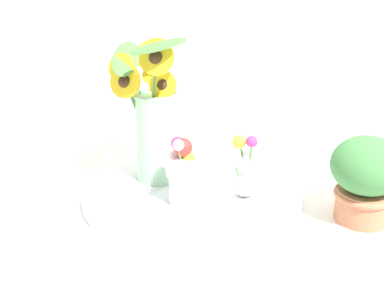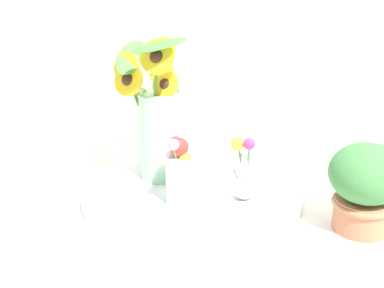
{
  "view_description": "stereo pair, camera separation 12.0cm",
  "coord_description": "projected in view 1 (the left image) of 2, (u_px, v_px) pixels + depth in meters",
  "views": [
    {
      "loc": [
        0.42,
        -0.95,
        0.58
      ],
      "look_at": [
        -0.01,
        0.07,
        0.13
      ],
      "focal_mm": 50.0,
      "sensor_mm": 36.0,
      "label": 1
    },
    {
      "loc": [
        0.53,
        -0.9,
        0.58
      ],
      "look_at": [
        -0.01,
        0.07,
        0.13
      ],
      "focal_mm": 50.0,
      "sensor_mm": 36.0,
      "label": 2
    }
  ],
  "objects": [
    {
      "name": "mason_jar_sunflowers",
      "position": [
        155.0,
        121.0,
        1.25
      ],
      "size": [
        0.22,
        0.24,
        0.36
      ],
      "color": "#99CC9E",
      "rests_on": "serving_tray"
    },
    {
      "name": "potted_plant",
      "position": [
        367.0,
        176.0,
        1.11
      ],
      "size": [
        0.16,
        0.16,
        0.19
      ],
      "color": "#B7704C",
      "rests_on": "ground_plane"
    },
    {
      "name": "vase_small_center",
      "position": [
        186.0,
        174.0,
        1.16
      ],
      "size": [
        0.08,
        0.08,
        0.16
      ],
      "color": "white",
      "rests_on": "serving_tray"
    },
    {
      "name": "serving_tray",
      "position": [
        192.0,
        193.0,
        1.25
      ],
      "size": [
        0.51,
        0.51,
        0.02
      ],
      "color": "silver",
      "rests_on": "ground_plane"
    },
    {
      "name": "ground_plane",
      "position": [
        183.0,
        212.0,
        1.18
      ],
      "size": [
        6.0,
        6.0,
        0.0
      ],
      "primitive_type": "plane",
      "color": "silver"
    },
    {
      "name": "vase_bulb_right",
      "position": [
        243.0,
        171.0,
        1.19
      ],
      "size": [
        0.07,
        0.07,
        0.15
      ],
      "color": "white",
      "rests_on": "serving_tray"
    }
  ]
}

